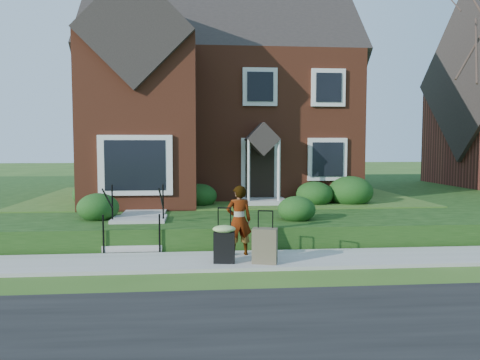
{
  "coord_description": "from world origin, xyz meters",
  "views": [
    {
      "loc": [
        -0.91,
        -10.19,
        2.6
      ],
      "look_at": [
        0.16,
        2.0,
        1.69
      ],
      "focal_mm": 35.0,
      "sensor_mm": 36.0,
      "label": 1
    }
  ],
  "objects": [
    {
      "name": "terrace",
      "position": [
        4.0,
        10.9,
        0.3
      ],
      "size": [
        44.0,
        20.0,
        0.6
      ],
      "primitive_type": "cube",
      "color": "black",
      "rests_on": "ground"
    },
    {
      "name": "walkway",
      "position": [
        -2.5,
        5.0,
        0.63
      ],
      "size": [
        1.2,
        6.0,
        0.06
      ],
      "primitive_type": "cube",
      "color": "#9E9B93",
      "rests_on": "terrace"
    },
    {
      "name": "main_house",
      "position": [
        -0.21,
        9.61,
        5.26
      ],
      "size": [
        10.4,
        10.2,
        9.4
      ],
      "color": "brown",
      "rests_on": "terrace"
    },
    {
      "name": "suitcase_black",
      "position": [
        -0.38,
        -0.32,
        0.54
      ],
      "size": [
        0.54,
        0.46,
        1.19
      ],
      "rotation": [
        0.0,
        0.0,
        -0.12
      ],
      "color": "black",
      "rests_on": "sidewalk"
    },
    {
      "name": "woman",
      "position": [
        -0.01,
        0.39,
        0.88
      ],
      "size": [
        0.62,
        0.44,
        1.61
      ],
      "primitive_type": "imported",
      "rotation": [
        0.0,
        0.0,
        3.23
      ],
      "color": "#999999",
      "rests_on": "sidewalk"
    },
    {
      "name": "front_steps",
      "position": [
        -2.5,
        1.84,
        0.47
      ],
      "size": [
        1.4,
        2.02,
        1.5
      ],
      "color": "#9E9B93",
      "rests_on": "ground"
    },
    {
      "name": "ground",
      "position": [
        0.0,
        0.0,
        0.0
      ],
      "size": [
        120.0,
        120.0,
        0.0
      ],
      "primitive_type": "plane",
      "color": "#2D5119",
      "rests_on": "ground"
    },
    {
      "name": "suitcase_olive",
      "position": [
        0.48,
        -0.43,
        0.46
      ],
      "size": [
        0.58,
        0.42,
        1.13
      ],
      "rotation": [
        0.0,
        0.0,
        -0.28
      ],
      "color": "brown",
      "rests_on": "sidewalk"
    },
    {
      "name": "sidewalk",
      "position": [
        0.0,
        0.0,
        0.04
      ],
      "size": [
        60.0,
        1.6,
        0.08
      ],
      "primitive_type": "cube",
      "color": "#9E9B93",
      "rests_on": "ground"
    },
    {
      "name": "foundation_shrubs",
      "position": [
        0.16,
        4.73,
        1.07
      ],
      "size": [
        10.01,
        4.55,
        1.06
      ],
      "color": "black",
      "rests_on": "terrace"
    }
  ]
}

